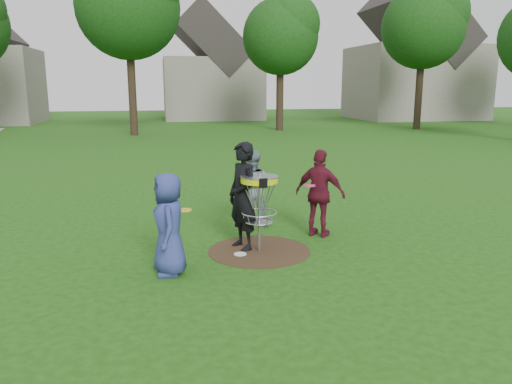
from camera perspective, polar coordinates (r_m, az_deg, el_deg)
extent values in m
plane|color=#19470F|center=(8.83, 0.38, -6.76)|extent=(100.00, 100.00, 0.00)
cylinder|color=#47331E|center=(8.83, 0.38, -6.73)|extent=(1.80, 1.80, 0.01)
imported|color=navy|center=(7.70, -9.93, -3.65)|extent=(0.52, 0.78, 1.58)
imported|color=black|center=(8.73, -1.53, -0.48)|extent=(0.69, 0.82, 1.91)
imported|color=slate|center=(10.17, -0.53, 0.39)|extent=(0.77, 0.60, 1.58)
imported|color=maroon|center=(9.55, 7.32, -0.17)|extent=(1.02, 0.95, 1.68)
cylinder|color=white|center=(8.65, -1.83, -7.12)|extent=(0.22, 0.22, 0.02)
cylinder|color=#9EA0A5|center=(8.63, 0.38, -2.42)|extent=(0.05, 0.05, 1.38)
cylinder|color=#CCCF0A|center=(8.50, 0.39, 1.43)|extent=(0.64, 0.64, 0.10)
cylinder|color=#9EA0A5|center=(8.49, 0.39, 1.80)|extent=(0.66, 0.66, 0.01)
cube|color=black|center=(8.19, 0.84, 1.01)|extent=(0.14, 0.02, 0.16)
torus|color=#9EA0A5|center=(8.63, 0.38, -2.36)|extent=(0.62, 0.62, 0.02)
torus|color=#9EA0A5|center=(8.67, 0.38, -3.38)|extent=(0.50, 0.50, 0.02)
cylinder|color=#9EA0A5|center=(8.68, 0.38, -3.45)|extent=(0.44, 0.44, 0.01)
cylinder|color=yellow|center=(7.78, -8.15, -2.06)|extent=(0.22, 0.22, 0.02)
cylinder|color=orange|center=(8.55, 0.07, 0.72)|extent=(0.22, 0.22, 0.02)
cylinder|color=#DA396F|center=(9.86, -0.39, 1.08)|extent=(0.22, 0.22, 0.02)
cylinder|color=#F54076|center=(9.32, 6.14, 0.75)|extent=(0.22, 0.22, 0.02)
cylinder|color=#38281C|center=(29.72, -13.94, 10.76)|extent=(0.46, 0.46, 4.62)
sphere|color=#164211|center=(30.01, -14.43, 19.82)|extent=(5.72, 5.72, 5.72)
cylinder|color=#38281C|center=(32.13, 2.73, 10.43)|extent=(0.46, 0.46, 3.78)
sphere|color=#164211|center=(32.24, 2.81, 17.32)|extent=(4.68, 4.68, 4.68)
cylinder|color=#38281C|center=(34.49, 18.08, 10.32)|extent=(0.46, 0.46, 4.20)
sphere|color=#164211|center=(34.66, 18.57, 17.43)|extent=(5.20, 5.20, 5.20)
cube|color=gray|center=(43.44, -5.06, 11.66)|extent=(8.00, 7.00, 5.00)
cube|color=#2D2826|center=(43.58, -5.16, 16.84)|extent=(6.11, 7.14, 6.11)
cube|color=gray|center=(45.66, 17.59, 11.80)|extent=(10.00, 8.00, 6.00)
cube|color=#2D2826|center=(45.92, 17.99, 17.79)|extent=(7.64, 8.16, 7.64)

